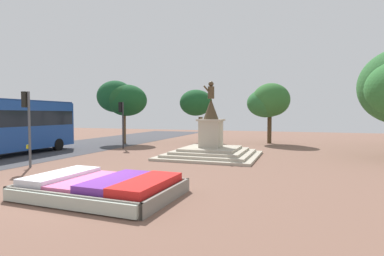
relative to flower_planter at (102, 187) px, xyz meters
name	(u,v)px	position (x,y,z in m)	size (l,w,h in m)	color
ground_plane	(80,191)	(-1.13, 0.32, -0.29)	(79.05, 79.05, 0.00)	brown
flower_planter	(102,187)	(0.00, 0.00, 0.00)	(5.09, 3.47, 0.67)	#38281C
statue_monument	(211,146)	(0.93, 10.02, 0.39)	(5.85, 5.85, 4.77)	#B4AA95
traffic_light_mid_block	(27,115)	(-6.81, 3.29, 2.34)	(0.42, 0.30, 3.84)	#4C5156
traffic_light_far_corner	(122,116)	(-6.87, 12.05, 2.26)	(0.41, 0.30, 3.64)	#2D2D33
city_bus	(8,124)	(-11.66, 6.17, 1.79)	(2.98, 9.59, 3.64)	#1E4799
park_tree_far_left	(268,102)	(3.63, 19.67, 3.53)	(3.86, 3.97, 5.47)	#4C3823
park_tree_behind_statue	(197,103)	(-3.15, 19.42, 3.53)	(3.10, 3.39, 5.07)	brown
park_tree_street_side	(122,99)	(-8.98, 15.40, 3.82)	(4.60, 3.51, 5.75)	brown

